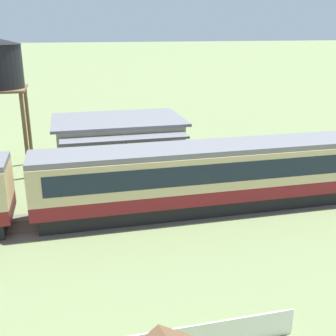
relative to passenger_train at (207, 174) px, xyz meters
name	(u,v)px	position (x,y,z in m)	size (l,w,h in m)	color
ground_plane	(334,192)	(9.30, 0.49, -2.25)	(600.00, 600.00, 0.00)	#707F51
passenger_train	(207,174)	(0.00, 0.00, 0.00)	(61.99, 3.22, 4.06)	maroon
railway_track	(167,212)	(-2.47, 0.00, -2.24)	(130.67, 3.60, 0.04)	#665B51
station_building	(119,145)	(-4.25, 8.27, -0.13)	(9.62, 7.74, 4.18)	#BCB293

